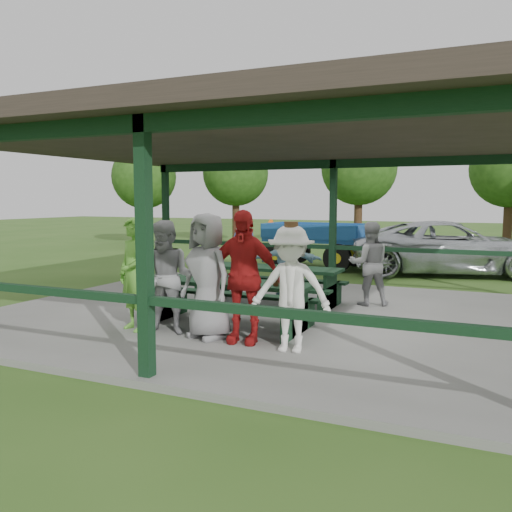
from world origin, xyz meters
The scene contains 20 objects.
ground centered at (0.00, 0.00, 0.00)m, with size 90.00×90.00×0.00m, color #31581B.
concrete_slab centered at (0.00, 0.00, 0.05)m, with size 10.00×8.00×0.10m, color slate.
pavilion_structure centered at (0.00, 0.00, 3.17)m, with size 10.60×8.60×3.24m.
picnic_table_near centered at (-0.28, -1.20, 0.58)m, with size 2.81×1.39×0.75m.
picnic_table_far centered at (-0.41, 0.80, 0.58)m, with size 2.86×1.39×0.75m.
table_setting centered at (-0.16, -1.18, 0.88)m, with size 2.34×0.45×0.10m.
contestant_green centered at (-1.51, -2.02, 0.99)m, with size 0.65×0.43×1.78m, color #57A131.
contestant_grey_left centered at (-0.90, -2.02, 0.97)m, with size 0.85×0.66×1.75m, color gray.
contestant_grey_mid centered at (-0.21, -1.98, 1.03)m, with size 0.91×0.59×1.86m, color gray.
contestant_red centered at (0.36, -1.98, 1.06)m, with size 1.12×0.47×1.92m, color #A61818.
contestant_white_fedora centered at (1.16, -2.13, 0.96)m, with size 1.18×0.77×1.76m.
spectator_lblue centered at (-0.31, 1.52, 0.87)m, with size 1.42×0.45×1.54m, color #7BABBE.
spectator_blue centered at (-1.59, 2.18, 0.99)m, with size 0.65×0.43×1.78m, color #3F57A6.
spectator_grey centered at (1.40, 1.54, 0.92)m, with size 0.79×0.62×1.63m, color gray.
pickup_truck centered at (2.40, 7.49, 0.77)m, with size 2.56×5.55×1.54m, color silver.
farm_trailer centered at (-1.61, 7.51, 0.75)m, with size 4.32×2.08×1.51m.
tree_far_left centered at (-8.34, 15.27, 3.42)m, with size 3.24×3.24×5.06m.
tree_left centered at (-2.17, 15.20, 3.54)m, with size 3.35×3.35×5.24m.
tree_mid centered at (3.95, 15.95, 3.40)m, with size 3.22×3.22×5.03m.
tree_edge_left centered at (-11.83, 12.50, 3.20)m, with size 3.03×3.03×4.74m.
Camera 1 is at (3.71, -8.89, 2.16)m, focal length 38.00 mm.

